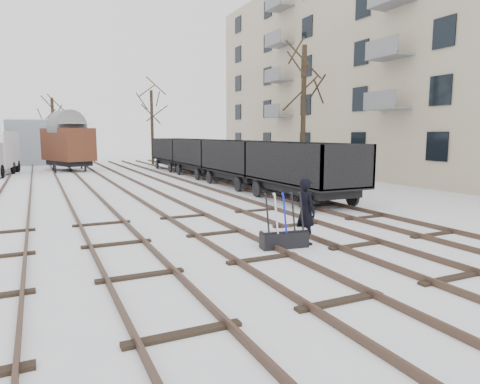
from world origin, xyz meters
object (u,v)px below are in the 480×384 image
object	(u,v)px
worker	(306,211)
freight_wagon_a	(302,179)
ground_frame	(284,237)
box_van_wagon	(68,143)

from	to	relation	value
worker	freight_wagon_a	world-z (taller)	freight_wagon_a
worker	freight_wagon_a	distance (m)	7.72
ground_frame	box_van_wagon	bearing A→B (deg)	104.77
ground_frame	worker	world-z (taller)	worker
box_van_wagon	freight_wagon_a	bearing A→B (deg)	-90.08
ground_frame	box_van_wagon	size ratio (longest dim) A/B	0.26
freight_wagon_a	worker	bearing A→B (deg)	-122.75
freight_wagon_a	box_van_wagon	size ratio (longest dim) A/B	1.14
worker	freight_wagon_a	xyz separation A→B (m)	(4.18, 6.49, 0.09)
freight_wagon_a	box_van_wagon	world-z (taller)	box_van_wagon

